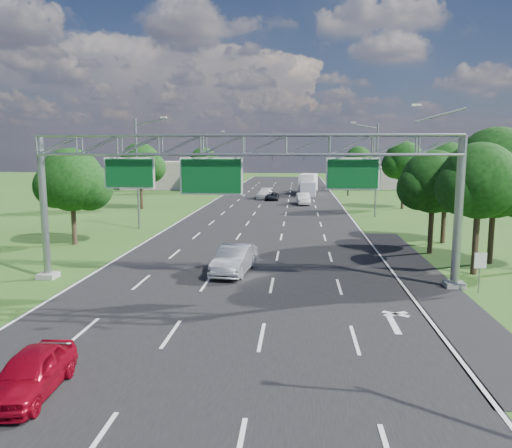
# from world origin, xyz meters

# --- Properties ---
(ground) EXTENTS (220.00, 220.00, 0.00)m
(ground) POSITION_xyz_m (0.00, 30.00, 0.00)
(ground) COLOR #2B5118
(ground) RESTS_ON ground
(road) EXTENTS (18.00, 180.00, 0.02)m
(road) POSITION_xyz_m (0.00, 30.00, 0.00)
(road) COLOR black
(road) RESTS_ON ground
(road_flare) EXTENTS (3.00, 30.00, 0.02)m
(road_flare) POSITION_xyz_m (10.20, 14.00, 0.00)
(road_flare) COLOR black
(road_flare) RESTS_ON ground
(sign_gantry) EXTENTS (23.50, 1.00, 9.56)m
(sign_gantry) POSITION_xyz_m (0.33, 12.00, 6.89)
(sign_gantry) COLOR gray
(sign_gantry) RESTS_ON ground
(regulatory_sign) EXTENTS (0.60, 0.08, 2.10)m
(regulatory_sign) POSITION_xyz_m (12.40, 10.98, 1.51)
(regulatory_sign) COLOR gray
(regulatory_sign) RESTS_ON ground
(traffic_signal) EXTENTS (12.21, 0.24, 7.00)m
(traffic_signal) POSITION_xyz_m (7.48, 65.00, 5.17)
(traffic_signal) COLOR black
(traffic_signal) RESTS_ON ground
(streetlight_l_near) EXTENTS (2.97, 0.22, 10.16)m
(streetlight_l_near) POSITION_xyz_m (-11.30, 30.00, 5.58)
(streetlight_l_near) COLOR gray
(streetlight_l_near) RESTS_ON ground
(streetlight_l_far) EXTENTS (2.97, 0.22, 10.16)m
(streetlight_l_far) POSITION_xyz_m (-11.30, 65.00, 5.58)
(streetlight_l_far) COLOR gray
(streetlight_l_far) RESTS_ON ground
(streetlight_r_mid) EXTENTS (2.97, 0.22, 10.16)m
(streetlight_r_mid) POSITION_xyz_m (11.30, 40.00, 5.58)
(streetlight_r_mid) COLOR gray
(streetlight_r_mid) RESTS_ON ground
(tree_cluster_right) EXTENTS (9.91, 14.60, 8.68)m
(tree_cluster_right) POSITION_xyz_m (14.80, 19.19, 5.31)
(tree_cluster_right) COLOR #2D2116
(tree_cluster_right) RESTS_ON ground
(tree_verge_la) EXTENTS (5.76, 4.80, 7.40)m
(tree_verge_la) POSITION_xyz_m (-13.92, 22.04, 4.76)
(tree_verge_la) COLOR #2D2116
(tree_verge_la) RESTS_ON ground
(tree_verge_lb) EXTENTS (5.76, 4.80, 8.06)m
(tree_verge_lb) POSITION_xyz_m (-15.92, 45.04, 5.41)
(tree_verge_lb) COLOR #2D2116
(tree_verge_lb) RESTS_ON ground
(tree_verge_lc) EXTENTS (5.76, 4.80, 7.62)m
(tree_verge_lc) POSITION_xyz_m (-12.92, 70.04, 4.98)
(tree_verge_lc) COLOR #2D2116
(tree_verge_lc) RESTS_ON ground
(tree_verge_rd) EXTENTS (5.76, 4.80, 8.28)m
(tree_verge_rd) POSITION_xyz_m (16.08, 48.04, 5.63)
(tree_verge_rd) COLOR #2D2116
(tree_verge_rd) RESTS_ON ground
(tree_verge_re) EXTENTS (5.76, 4.80, 7.84)m
(tree_verge_re) POSITION_xyz_m (14.08, 78.04, 5.20)
(tree_verge_re) COLOR #2D2116
(tree_verge_re) RESTS_ON ground
(building_left) EXTENTS (14.00, 10.00, 5.00)m
(building_left) POSITION_xyz_m (-22.00, 78.00, 2.50)
(building_left) COLOR gray
(building_left) RESTS_ON ground
(building_right) EXTENTS (12.00, 9.00, 4.00)m
(building_right) POSITION_xyz_m (24.00, 82.00, 2.00)
(building_right) COLOR gray
(building_right) RESTS_ON ground
(red_coupe) EXTENTS (1.79, 4.04, 1.35)m
(red_coupe) POSITION_xyz_m (-4.73, -1.14, 0.68)
(red_coupe) COLOR maroon
(red_coupe) RESTS_ON ground
(silver_sedan) EXTENTS (2.39, 5.21, 1.66)m
(silver_sedan) POSITION_xyz_m (-0.56, 14.10, 0.83)
(silver_sedan) COLOR #A1A5AC
(silver_sedan) RESTS_ON ground
(car_queue_a) EXTENTS (2.43, 5.29, 1.50)m
(car_queue_a) POSITION_xyz_m (-1.79, 59.40, 0.75)
(car_queue_a) COLOR silver
(car_queue_a) RESTS_ON ground
(car_queue_b) EXTENTS (1.90, 4.05, 1.12)m
(car_queue_b) POSITION_xyz_m (-0.58, 57.15, 0.56)
(car_queue_b) COLOR black
(car_queue_b) RESTS_ON ground
(car_queue_d) EXTENTS (1.98, 4.78, 1.54)m
(car_queue_d) POSITION_xyz_m (3.84, 51.78, 0.77)
(car_queue_d) COLOR #BBBBBB
(car_queue_d) RESTS_ON ground
(box_truck) EXTENTS (3.26, 8.87, 3.26)m
(box_truck) POSITION_xyz_m (4.80, 66.91, 1.56)
(box_truck) COLOR beige
(box_truck) RESTS_ON ground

